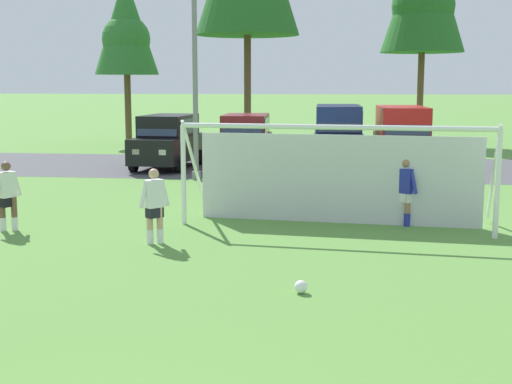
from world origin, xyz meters
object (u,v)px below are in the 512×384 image
(player_midfield_center, at_px, (405,192))
(parked_car_slot_far_left, at_px, (168,141))
(soccer_ball, at_px, (301,287))
(soccer_goal, at_px, (337,172))
(player_winger_left, at_px, (154,206))
(parked_car_slot_left, at_px, (245,140))
(parked_car_slot_center, at_px, (402,136))
(parked_car_slot_center_left, at_px, (338,134))
(street_lamp, at_px, (200,61))
(player_striker_near, at_px, (7,196))

(player_midfield_center, bearing_deg, parked_car_slot_far_left, 128.60)
(soccer_ball, distance_m, soccer_goal, 6.00)
(player_winger_left, distance_m, parked_car_slot_left, 14.24)
(parked_car_slot_left, bearing_deg, player_midfield_center, -64.42)
(parked_car_slot_far_left, bearing_deg, player_midfield_center, -51.40)
(soccer_ball, distance_m, player_winger_left, 4.74)
(player_midfield_center, xyz_separation_m, parked_car_slot_center, (0.80, 11.34, 0.52))
(parked_car_slot_center, bearing_deg, player_winger_left, -114.27)
(soccer_goal, relative_size, parked_car_slot_far_left, 1.61)
(soccer_goal, distance_m, parked_car_slot_center_left, 12.65)
(soccer_ball, height_order, parked_car_slot_far_left, parked_car_slot_far_left)
(soccer_goal, xyz_separation_m, parked_car_slot_far_left, (-6.95, 10.88, -0.18))
(soccer_ball, xyz_separation_m, player_winger_left, (-3.36, 3.26, 0.71))
(parked_car_slot_left, relative_size, parked_car_slot_center, 0.96)
(soccer_ball, height_order, parked_car_slot_left, parked_car_slot_left)
(parked_car_slot_left, xyz_separation_m, parked_car_slot_center_left, (3.79, 1.02, 0.23))
(soccer_goal, relative_size, parked_car_slot_center, 1.56)
(parked_car_slot_center, bearing_deg, street_lamp, -152.20)
(parked_car_slot_left, bearing_deg, parked_car_slot_center, -1.93)
(street_lamp, bearing_deg, parked_car_slot_far_left, 121.32)
(player_midfield_center, bearing_deg, parked_car_slot_center, 85.97)
(player_winger_left, bearing_deg, parked_car_slot_center_left, 76.04)
(soccer_ball, distance_m, street_lamp, 14.68)
(player_winger_left, xyz_separation_m, street_lamp, (-1.05, 10.13, 3.38))
(player_midfield_center, relative_size, parked_car_slot_center_left, 0.34)
(parked_car_slot_left, relative_size, parked_car_slot_center_left, 0.96)
(soccer_ball, xyz_separation_m, parked_car_slot_center_left, (0.43, 18.51, 1.23))
(player_winger_left, distance_m, parked_car_slot_center_left, 15.73)
(player_midfield_center, bearing_deg, player_striker_near, -169.09)
(parked_car_slot_left, bearing_deg, player_winger_left, -89.99)
(soccer_goal, bearing_deg, parked_car_slot_far_left, 122.59)
(street_lamp, bearing_deg, soccer_goal, -56.85)
(player_striker_near, xyz_separation_m, parked_car_slot_far_left, (0.69, 12.58, 0.29))
(player_midfield_center, distance_m, parked_car_slot_left, 12.81)
(soccer_ball, relative_size, player_midfield_center, 0.13)
(soccer_ball, relative_size, parked_car_slot_far_left, 0.05)
(player_striker_near, bearing_deg, parked_car_slot_center, 52.42)
(soccer_goal, height_order, parked_car_slot_center_left, soccer_goal)
(parked_car_slot_center, bearing_deg, player_midfield_center, -94.03)
(parked_car_slot_center_left, bearing_deg, soccer_ball, -91.33)
(soccer_goal, xyz_separation_m, player_winger_left, (-3.86, -2.60, -0.47))
(player_striker_near, bearing_deg, street_lamp, 73.57)
(player_striker_near, distance_m, parked_car_slot_far_left, 12.61)
(player_striker_near, relative_size, parked_car_slot_center, 0.34)
(player_winger_left, bearing_deg, parked_car_slot_left, 90.01)
(player_midfield_center, xyz_separation_m, street_lamp, (-6.58, 7.45, 3.38))
(soccer_ball, bearing_deg, player_striker_near, 149.81)
(parked_car_slot_center_left, bearing_deg, soccer_goal, -89.67)
(soccer_ball, relative_size, parked_car_slot_left, 0.05)
(player_midfield_center, height_order, street_lamp, street_lamp)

